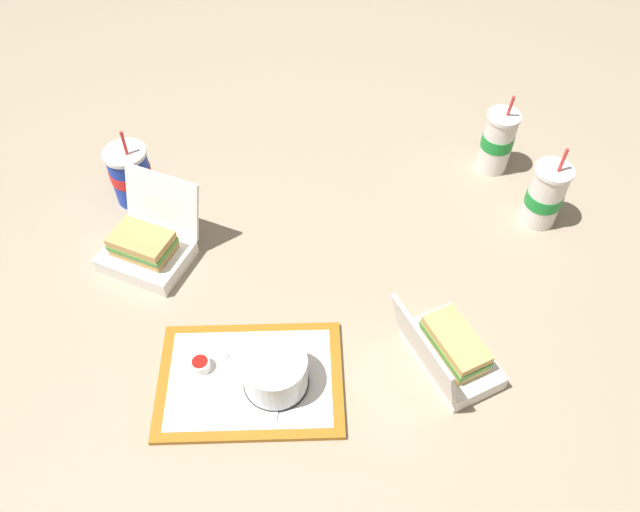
# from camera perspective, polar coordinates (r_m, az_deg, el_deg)

# --- Properties ---
(ground_plane) EXTENTS (3.20, 3.20, 0.00)m
(ground_plane) POSITION_cam_1_polar(r_m,az_deg,el_deg) (1.43, 1.94, -2.01)
(ground_plane) COLOR gray
(food_tray) EXTENTS (0.42, 0.33, 0.01)m
(food_tray) POSITION_cam_1_polar(r_m,az_deg,el_deg) (1.29, -6.38, -11.17)
(food_tray) COLOR #A56619
(food_tray) RESTS_ON ground_plane
(cake_container) EXTENTS (0.13, 0.13, 0.09)m
(cake_container) POSITION_cam_1_polar(r_m,az_deg,el_deg) (1.23, -4.13, -10.58)
(cake_container) COLOR black
(cake_container) RESTS_ON food_tray
(ketchup_cup) EXTENTS (0.04, 0.04, 0.02)m
(ketchup_cup) POSITION_cam_1_polar(r_m,az_deg,el_deg) (1.29, -10.87, -9.69)
(ketchup_cup) COLOR white
(ketchup_cup) RESTS_ON food_tray
(napkin_stack) EXTENTS (0.13, 0.13, 0.00)m
(napkin_stack) POSITION_cam_1_polar(r_m,az_deg,el_deg) (1.26, -5.93, -12.54)
(napkin_stack) COLOR white
(napkin_stack) RESTS_ON food_tray
(plastic_fork) EXTENTS (0.09, 0.08, 0.00)m
(plastic_fork) POSITION_cam_1_polar(r_m,az_deg,el_deg) (1.33, -10.44, -8.11)
(plastic_fork) COLOR white
(plastic_fork) RESTS_ON food_tray
(clamshell_sandwich_right) EXTENTS (0.27, 0.27, 0.18)m
(clamshell_sandwich_right) POSITION_cam_1_polar(r_m,az_deg,el_deg) (1.49, -15.53, 0.85)
(clamshell_sandwich_right) COLOR white
(clamshell_sandwich_right) RESTS_ON ground_plane
(clamshell_sandwich_left) EXTENTS (0.20, 0.23, 0.16)m
(clamshell_sandwich_left) POSITION_cam_1_polar(r_m,az_deg,el_deg) (1.29, 11.77, -8.52)
(clamshell_sandwich_left) COLOR white
(clamshell_sandwich_left) RESTS_ON ground_plane
(soda_cup_corner) EXTENTS (0.10, 0.10, 0.21)m
(soda_cup_corner) POSITION_cam_1_polar(r_m,az_deg,el_deg) (1.62, -16.90, 7.14)
(soda_cup_corner) COLOR #1938B7
(soda_cup_corner) RESTS_ON ground_plane
(soda_cup_left) EXTENTS (0.09, 0.09, 0.23)m
(soda_cup_left) POSITION_cam_1_polar(r_m,az_deg,el_deg) (1.59, 19.89, 5.24)
(soda_cup_left) COLOR white
(soda_cup_left) RESTS_ON ground_plane
(soda_cup_back) EXTENTS (0.09, 0.09, 0.23)m
(soda_cup_back) POSITION_cam_1_polar(r_m,az_deg,el_deg) (1.70, 15.90, 10.05)
(soda_cup_back) COLOR white
(soda_cup_back) RESTS_ON ground_plane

